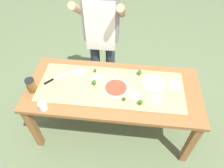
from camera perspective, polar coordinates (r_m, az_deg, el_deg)
ground_plane at (r=2.73m, az=0.27°, el=-11.54°), size 8.00×8.00×0.00m
prep_table at (r=2.20m, az=0.33°, el=-2.71°), size 1.80×0.79×0.75m
cutting_board at (r=2.12m, az=-0.32°, el=-0.86°), size 1.48×0.55×0.02m
chefs_knife at (r=2.26m, az=-15.94°, el=1.24°), size 0.22×0.23×0.02m
pizza_whole_cheese_artichoke at (r=2.17m, az=11.23°, el=0.26°), size 0.25×0.25×0.02m
pizza_whole_tomato_red at (r=2.09m, az=1.10°, el=-1.05°), size 0.27×0.27×0.02m
pizza_slice_far_right at (r=2.21m, az=16.73°, el=-0.14°), size 0.13×0.13×0.01m
pizza_slice_center at (r=2.04m, az=12.05°, el=-4.03°), size 0.10×0.10×0.01m
pizza_slice_near_right at (r=2.03m, az=6.32°, el=-3.26°), size 0.12×0.12×0.01m
pizza_slice_near_left at (r=2.27m, az=-9.03°, el=3.21°), size 0.12×0.12×0.01m
pizza_slice_far_left at (r=2.19m, az=-3.76°, el=1.77°), size 0.10×0.10×0.01m
broccoli_floret_front_right at (r=1.97m, az=3.33°, el=-4.13°), size 0.03×0.03×0.05m
broccoli_floret_front_mid at (r=2.25m, az=-4.68°, el=3.73°), size 0.03×0.03×0.04m
broccoli_floret_front_left at (r=2.11m, az=-4.94°, el=0.47°), size 0.05×0.05×0.06m
broccoli_floret_back_mid at (r=2.22m, az=7.64°, el=3.20°), size 0.05×0.05×0.06m
broccoli_floret_center_left at (r=1.95m, az=7.89°, el=-4.98°), size 0.05×0.05×0.06m
cheese_crumble_a at (r=2.29m, az=13.46°, el=2.72°), size 0.02×0.02×0.02m
cheese_crumble_b at (r=2.00m, az=-4.42°, el=-4.21°), size 0.02×0.02×0.02m
cheese_crumble_c at (r=2.09m, az=-15.22°, el=-3.32°), size 0.02×0.02×0.01m
flour_cup at (r=2.04m, az=-18.55°, el=-5.84°), size 0.08×0.08×0.08m
sauce_jar at (r=2.20m, az=-21.42°, el=-0.33°), size 0.09×0.09×0.15m
cook_center at (r=2.49m, az=-2.92°, el=14.62°), size 0.54×0.39×1.67m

